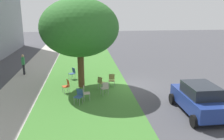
{
  "coord_description": "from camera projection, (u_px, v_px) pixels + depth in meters",
  "views": [
    {
      "loc": [
        -15.74,
        3.24,
        5.42
      ],
      "look_at": [
        0.04,
        1.35,
        1.18
      ],
      "focal_mm": 37.66,
      "sensor_mm": 36.0,
      "label": 1
    }
  ],
  "objects": [
    {
      "name": "ground",
      "position": [
        131.0,
        85.0,
        16.87
      ],
      "size": [
        80.0,
        80.0,
        0.0
      ],
      "primitive_type": "plane",
      "color": "#424247"
    },
    {
      "name": "grass_verge",
      "position": [
        86.0,
        87.0,
        16.5
      ],
      "size": [
        48.0,
        6.0,
        0.01
      ],
      "primitive_type": "cube",
      "color": "#3D752D",
      "rests_on": "ground"
    },
    {
      "name": "sidewalk_strip",
      "position": [
        21.0,
        90.0,
        15.99
      ],
      "size": [
        48.0,
        2.8,
        0.01
      ],
      "primitive_type": "cube",
      "color": "#ADA89E",
      "rests_on": "ground"
    },
    {
      "name": "street_tree",
      "position": [
        80.0,
        28.0,
        15.56
      ],
      "size": [
        5.26,
        5.26,
        6.08
      ],
      "color": "brown",
      "rests_on": "ground"
    },
    {
      "name": "chair_0",
      "position": [
        67.0,
        85.0,
        15.3
      ],
      "size": [
        0.54,
        0.55,
        0.88
      ],
      "color": "#C64C1E",
      "rests_on": "ground"
    },
    {
      "name": "chair_1",
      "position": [
        105.0,
        88.0,
        14.84
      ],
      "size": [
        0.54,
        0.53,
        0.88
      ],
      "color": "#ADA393",
      "rests_on": "ground"
    },
    {
      "name": "chair_2",
      "position": [
        101.0,
        82.0,
        15.96
      ],
      "size": [
        0.59,
        0.59,
        0.88
      ],
      "color": "olive",
      "rests_on": "ground"
    },
    {
      "name": "chair_3",
      "position": [
        112.0,
        79.0,
        16.54
      ],
      "size": [
        0.47,
        0.46,
        0.88
      ],
      "color": "olive",
      "rests_on": "ground"
    },
    {
      "name": "chair_4",
      "position": [
        85.0,
        92.0,
        14.06
      ],
      "size": [
        0.45,
        0.46,
        0.88
      ],
      "color": "#ADA393",
      "rests_on": "ground"
    },
    {
      "name": "chair_5",
      "position": [
        79.0,
        95.0,
        13.54
      ],
      "size": [
        0.57,
        0.57,
        0.88
      ],
      "color": "#335184",
      "rests_on": "ground"
    },
    {
      "name": "chair_6",
      "position": [
        73.0,
        73.0,
        18.25
      ],
      "size": [
        0.57,
        0.58,
        0.88
      ],
      "color": "#335184",
      "rests_on": "ground"
    },
    {
      "name": "parked_car",
      "position": [
        199.0,
        99.0,
        12.18
      ],
      "size": [
        3.7,
        1.92,
        1.65
      ],
      "color": "navy",
      "rests_on": "ground"
    },
    {
      "name": "pedestrian_0",
      "position": [
        23.0,
        64.0,
        19.43
      ],
      "size": [
        0.37,
        0.22,
        1.69
      ],
      "color": "black",
      "rests_on": "ground"
    }
  ]
}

